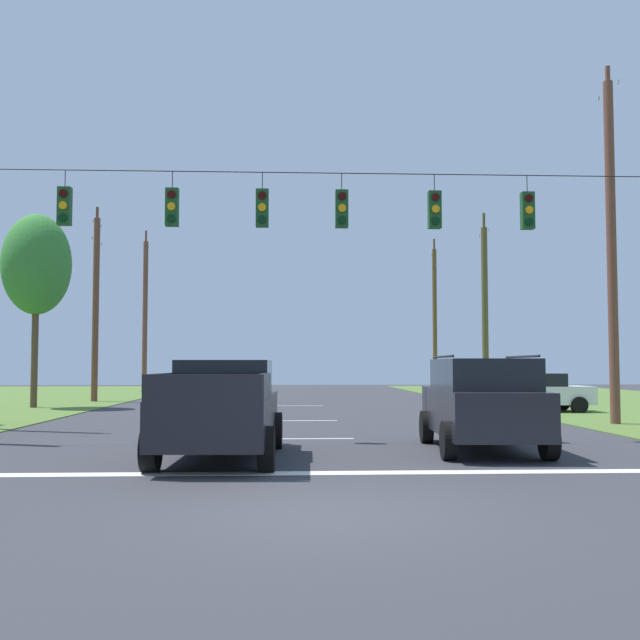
{
  "coord_description": "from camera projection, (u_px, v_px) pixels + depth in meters",
  "views": [
    {
      "loc": [
        -0.49,
        -9.55,
        1.86
      ],
      "look_at": [
        0.31,
        7.45,
        2.87
      ],
      "focal_mm": 42.32,
      "sensor_mm": 36.0,
      "label": 1
    }
  ],
  "objects": [
    {
      "name": "utility_pole_distant_right",
      "position": [
        96.0,
        305.0,
        37.83
      ],
      "size": [
        0.32,
        1.95,
        9.82
      ],
      "color": "brown",
      "rests_on": "ground"
    },
    {
      "name": "tree_roadside_right",
      "position": [
        37.0,
        265.0,
        32.51
      ],
      "size": [
        2.92,
        2.92,
        8.37
      ],
      "color": "brown",
      "rests_on": "ground"
    },
    {
      "name": "overhead_signal_span",
      "position": [
        308.0,
        269.0,
        18.85
      ],
      "size": [
        18.65,
        0.31,
        7.36
      ],
      "color": "#4D4923",
      "rests_on": "ground"
    },
    {
      "name": "utility_pole_mid_right",
      "position": [
        612.0,
        247.0,
        23.66
      ],
      "size": [
        0.3,
        1.52,
        11.36
      ],
      "color": "brown",
      "rests_on": "ground"
    },
    {
      "name": "pickup_truck",
      "position": [
        222.0,
        409.0,
        14.99
      ],
      "size": [
        2.42,
        5.46,
        1.95
      ],
      "color": "black",
      "rests_on": "ground"
    },
    {
      "name": "stop_bar_stripe",
      "position": [
        313.0,
        473.0,
        12.9
      ],
      "size": [
        15.64,
        0.45,
        0.01
      ],
      "primitive_type": "cube",
      "color": "white",
      "rests_on": "ground"
    },
    {
      "name": "lane_dash_0",
      "position": [
        304.0,
        439.0,
        18.88
      ],
      "size": [
        2.5,
        0.15,
        0.01
      ],
      "primitive_type": "cube",
      "rotation": [
        0.0,
        0.0,
        1.57
      ],
      "color": "white",
      "rests_on": "ground"
    },
    {
      "name": "utility_pole_distant_left",
      "position": [
        145.0,
        314.0,
        50.3
      ],
      "size": [
        0.33,
        1.89,
        10.86
      ],
      "color": "brown",
      "rests_on": "ground"
    },
    {
      "name": "utility_pole_far_right",
      "position": [
        485.0,
        311.0,
        38.39
      ],
      "size": [
        0.32,
        1.91,
        9.63
      ],
      "color": "brown",
      "rests_on": "ground"
    },
    {
      "name": "suv_black",
      "position": [
        482.0,
        402.0,
        16.27
      ],
      "size": [
        2.43,
        4.9,
        2.05
      ],
      "color": "black",
      "rests_on": "ground"
    },
    {
      "name": "utility_pole_near_left",
      "position": [
        435.0,
        316.0,
        50.95
      ],
      "size": [
        0.3,
        1.85,
        10.41
      ],
      "color": "brown",
      "rests_on": "ground"
    },
    {
      "name": "ground_plane",
      "position": [
        323.0,
        513.0,
        9.43
      ],
      "size": [
        120.0,
        120.0,
        0.0
      ],
      "primitive_type": "plane",
      "color": "#333338"
    },
    {
      "name": "lane_dash_1",
      "position": [
        299.0,
        421.0,
        24.95
      ],
      "size": [
        2.5,
        0.15,
        0.01
      ],
      "primitive_type": "cube",
      "rotation": [
        0.0,
        0.0,
        1.57
      ],
      "color": "white",
      "rests_on": "ground"
    },
    {
      "name": "lane_dash_2",
      "position": [
        295.0,
        406.0,
        34.03
      ],
      "size": [
        2.5,
        0.15,
        0.01
      ],
      "primitive_type": "cube",
      "rotation": [
        0.0,
        0.0,
        1.57
      ],
      "color": "white",
      "rests_on": "ground"
    },
    {
      "name": "distant_car_crossing_white",
      "position": [
        534.0,
        392.0,
        29.41
      ],
      "size": [
        4.31,
        2.03,
        1.52
      ],
      "color": "silver",
      "rests_on": "ground"
    }
  ]
}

